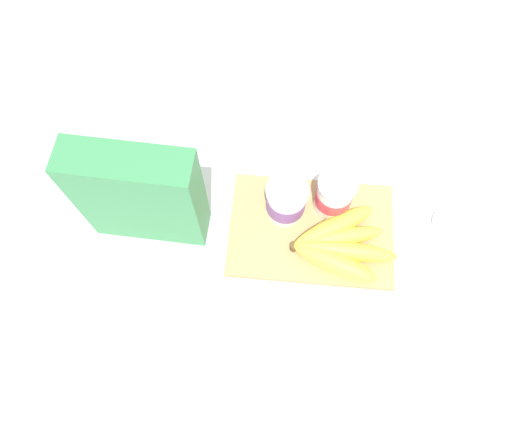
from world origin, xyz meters
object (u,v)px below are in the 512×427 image
cutting_board (311,230)px  banana_bunch (338,245)px  yogurt_cup_front (286,201)px  spoon (435,232)px  cereal_box (141,196)px  yogurt_cup_back (334,195)px

cutting_board → banana_bunch: banana_bunch is taller
cutting_board → yogurt_cup_front: (-0.05, 0.03, 0.05)m
cutting_board → spoon: cutting_board is taller
cereal_box → yogurt_cup_front: (0.25, 0.04, -0.07)m
cutting_board → yogurt_cup_back: 0.08m
yogurt_cup_back → spoon: (0.20, -0.03, -0.06)m
cereal_box → spoon: cereal_box is taller
yogurt_cup_back → yogurt_cup_front: bearing=-169.0°
spoon → banana_bunch: bearing=-164.1°
yogurt_cup_front → yogurt_cup_back: (0.09, 0.02, 0.00)m
yogurt_cup_front → spoon: size_ratio=0.65×
yogurt_cup_back → spoon: size_ratio=0.71×
cutting_board → yogurt_cup_back: yogurt_cup_back is taller
spoon → yogurt_cup_back: bearing=171.2°
yogurt_cup_back → cereal_box: bearing=-169.6°
yogurt_cup_front → yogurt_cup_back: bearing=11.0°
cereal_box → spoon: bearing=-174.6°
cereal_box → banana_bunch: cereal_box is taller
cereal_box → spoon: 0.55m
yogurt_cup_front → cutting_board: bearing=-32.5°
cutting_board → spoon: 0.24m
cutting_board → yogurt_cup_back: bearing=55.7°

